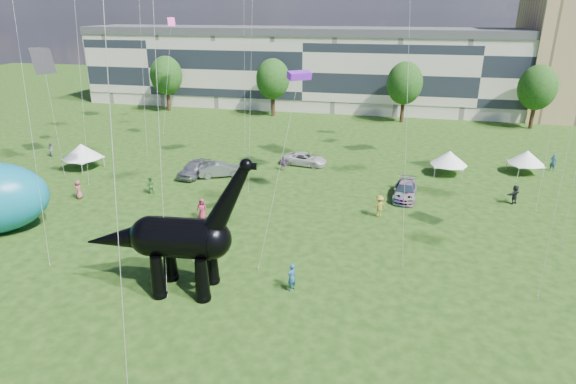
# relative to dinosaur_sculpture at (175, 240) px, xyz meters

# --- Properties ---
(ground) EXTENTS (220.00, 220.00, 0.00)m
(ground) POSITION_rel_dinosaur_sculpture_xyz_m (4.95, -2.96, -3.36)
(ground) COLOR #16330C
(ground) RESTS_ON ground
(terrace_row) EXTENTS (78.00, 11.00, 12.00)m
(terrace_row) POSITION_rel_dinosaur_sculpture_xyz_m (-3.05, 59.04, 2.64)
(terrace_row) COLOR beige
(terrace_row) RESTS_ON ground
(tree_far_left) EXTENTS (5.20, 5.20, 9.44)m
(tree_far_left) POSITION_rel_dinosaur_sculpture_xyz_m (-25.05, 50.04, 2.93)
(tree_far_left) COLOR #382314
(tree_far_left) RESTS_ON ground
(tree_mid_left) EXTENTS (5.20, 5.20, 9.44)m
(tree_mid_left) POSITION_rel_dinosaur_sculpture_xyz_m (-7.05, 50.04, 2.93)
(tree_mid_left) COLOR #382314
(tree_mid_left) RESTS_ON ground
(tree_mid_right) EXTENTS (5.20, 5.20, 9.44)m
(tree_mid_right) POSITION_rel_dinosaur_sculpture_xyz_m (12.95, 50.04, 2.93)
(tree_mid_right) COLOR #382314
(tree_mid_right) RESTS_ON ground
(tree_far_right) EXTENTS (5.20, 5.20, 9.44)m
(tree_far_right) POSITION_rel_dinosaur_sculpture_xyz_m (30.95, 50.04, 2.93)
(tree_far_right) COLOR #382314
(tree_far_right) RESTS_ON ground
(dinosaur_sculpture) EXTENTS (10.93, 3.24, 8.91)m
(dinosaur_sculpture) POSITION_rel_dinosaur_sculpture_xyz_m (0.00, 0.00, 0.00)
(dinosaur_sculpture) COLOR black
(dinosaur_sculpture) RESTS_ON ground
(car_silver) EXTENTS (2.51, 5.03, 1.65)m
(car_silver) POSITION_rel_dinosaur_sculpture_xyz_m (-7.53, 20.01, -2.54)
(car_silver) COLOR #A8A8AD
(car_silver) RESTS_ON ground
(car_grey) EXTENTS (4.70, 3.46, 1.48)m
(car_grey) POSITION_rel_dinosaur_sculpture_xyz_m (-4.94, 20.47, -2.63)
(car_grey) COLOR slate
(car_grey) RESTS_ON ground
(car_white) EXTENTS (5.11, 2.86, 1.35)m
(car_white) POSITION_rel_dinosaur_sculpture_xyz_m (2.79, 26.14, -2.69)
(car_white) COLOR silver
(car_white) RESTS_ON ground
(car_dark) EXTENTS (2.26, 4.97, 1.41)m
(car_dark) POSITION_rel_dinosaur_sculpture_xyz_m (13.53, 18.56, -2.66)
(car_dark) COLOR #595960
(car_dark) RESTS_ON ground
(gazebo_near) EXTENTS (3.80, 3.80, 2.54)m
(gazebo_near) POSITION_rel_dinosaur_sculpture_xyz_m (17.85, 26.30, -1.58)
(gazebo_near) COLOR white
(gazebo_near) RESTS_ON ground
(gazebo_far) EXTENTS (4.29, 4.29, 2.46)m
(gazebo_far) POSITION_rel_dinosaur_sculpture_xyz_m (25.70, 28.51, -1.63)
(gazebo_far) COLOR white
(gazebo_far) RESTS_ON ground
(gazebo_left) EXTENTS (4.81, 4.81, 2.74)m
(gazebo_left) POSITION_rel_dinosaur_sculpture_xyz_m (-20.12, 19.56, -1.44)
(gazebo_left) COLOR white
(gazebo_left) RESTS_ON ground
(visitors) EXTENTS (56.24, 43.51, 1.87)m
(visitors) POSITION_rel_dinosaur_sculpture_xyz_m (3.80, 12.76, -2.50)
(visitors) COLOR brown
(visitors) RESTS_ON ground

